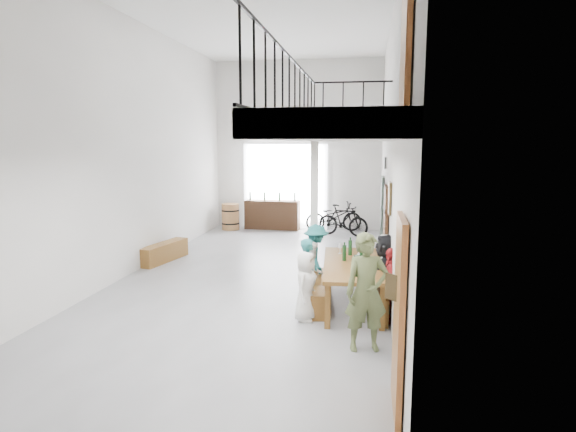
% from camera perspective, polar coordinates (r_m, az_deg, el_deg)
% --- Properties ---
extents(floor, '(12.00, 12.00, 0.00)m').
position_cam_1_polar(floor, '(10.51, -3.78, -7.05)').
color(floor, slate).
rests_on(floor, ground).
extents(room_walls, '(12.00, 12.00, 12.00)m').
position_cam_1_polar(room_walls, '(10.14, -3.98, 12.66)').
color(room_walls, white).
rests_on(room_walls, ground).
extents(gateway_portal, '(2.80, 0.08, 2.80)m').
position_cam_1_polar(gateway_portal, '(16.08, -0.33, 3.52)').
color(gateway_portal, white).
rests_on(gateway_portal, ground).
extents(right_wall_decor, '(0.07, 8.28, 5.07)m').
position_cam_1_polar(right_wall_decor, '(8.05, 11.93, 0.61)').
color(right_wall_decor, '#925621').
rests_on(right_wall_decor, ground).
extents(balcony, '(1.52, 5.62, 4.00)m').
position_cam_1_polar(balcony, '(6.72, 6.44, 9.62)').
color(balcony, silver).
rests_on(balcony, ground).
extents(tasting_table, '(1.17, 2.49, 0.79)m').
position_cam_1_polar(tasting_table, '(8.46, 7.68, -6.06)').
color(tasting_table, brown).
rests_on(tasting_table, ground).
extents(bench_inner, '(0.51, 1.83, 0.42)m').
position_cam_1_polar(bench_inner, '(8.71, 3.63, -8.96)').
color(bench_inner, brown).
rests_on(bench_inner, ground).
extents(bench_wall, '(0.28, 1.93, 0.44)m').
position_cam_1_polar(bench_wall, '(8.61, 10.68, -9.23)').
color(bench_wall, brown).
rests_on(bench_wall, ground).
extents(tableware, '(0.62, 1.36, 0.35)m').
position_cam_1_polar(tableware, '(8.55, 8.04, -4.33)').
color(tableware, black).
rests_on(tableware, tasting_table).
extents(side_bench, '(0.65, 1.62, 0.44)m').
position_cam_1_polar(side_bench, '(12.05, -14.48, -4.17)').
color(side_bench, brown).
rests_on(side_bench, ground).
extents(oak_barrel, '(0.58, 0.58, 0.86)m').
position_cam_1_polar(oak_barrel, '(15.99, -6.83, -0.08)').
color(oak_barrel, olive).
rests_on(oak_barrel, ground).
extents(serving_counter, '(1.82, 0.55, 0.95)m').
position_cam_1_polar(serving_counter, '(15.98, -1.87, 0.15)').
color(serving_counter, '#361E0D').
rests_on(serving_counter, ground).
extents(counter_bottles, '(1.56, 0.11, 0.28)m').
position_cam_1_polar(counter_bottles, '(15.89, -1.89, 2.34)').
color(counter_bottles, black).
rests_on(counter_bottles, serving_counter).
extents(guest_left_a, '(0.46, 0.61, 1.13)m').
position_cam_1_polar(guest_left_a, '(7.81, 2.10, -8.31)').
color(guest_left_a, white).
rests_on(guest_left_a, ground).
extents(guest_left_b, '(0.34, 0.48, 1.23)m').
position_cam_1_polar(guest_left_b, '(8.34, 2.45, -6.83)').
color(guest_left_b, '#237275').
rests_on(guest_left_b, ground).
extents(guest_left_c, '(0.43, 0.53, 1.06)m').
position_cam_1_polar(guest_left_c, '(8.93, 2.89, -6.36)').
color(guest_left_c, white).
rests_on(guest_left_c, ground).
extents(guest_left_d, '(0.66, 0.92, 1.29)m').
position_cam_1_polar(guest_left_d, '(9.39, 3.34, -4.90)').
color(guest_left_d, '#237275').
rests_on(guest_left_d, ground).
extents(guest_right_a, '(0.33, 0.73, 1.22)m').
position_cam_1_polar(guest_right_a, '(7.88, 12.14, -8.02)').
color(guest_right_a, maroon).
rests_on(guest_right_a, ground).
extents(guest_right_b, '(0.72, 1.27, 1.30)m').
position_cam_1_polar(guest_right_b, '(8.48, 11.44, -6.48)').
color(guest_right_b, black).
rests_on(guest_right_b, ground).
extents(guest_right_c, '(0.55, 0.66, 1.16)m').
position_cam_1_polar(guest_right_c, '(9.25, 11.48, -5.68)').
color(guest_right_c, white).
rests_on(guest_right_c, ground).
extents(host_standing, '(0.68, 0.53, 1.65)m').
position_cam_1_polar(host_standing, '(6.74, 9.29, -8.90)').
color(host_standing, '#4E5832').
rests_on(host_standing, ground).
extents(potted_plant, '(0.51, 0.48, 0.47)m').
position_cam_1_polar(potted_plant, '(10.82, 9.83, -5.41)').
color(potted_plant, '#184E17').
rests_on(potted_plant, ground).
extents(bicycle_near, '(1.92, 1.07, 0.95)m').
position_cam_1_polar(bicycle_near, '(15.61, 5.44, -0.09)').
color(bicycle_near, black).
rests_on(bicycle_near, ground).
extents(bicycle_far, '(1.67, 0.90, 0.96)m').
position_cam_1_polar(bicycle_far, '(14.87, 6.54, -0.52)').
color(bicycle_far, black).
rests_on(bicycle_far, ground).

